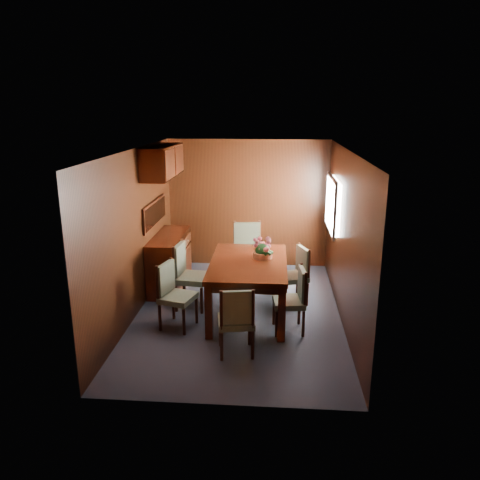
# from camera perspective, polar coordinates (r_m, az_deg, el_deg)

# --- Properties ---
(ground) EXTENTS (4.50, 4.50, 0.00)m
(ground) POSITION_cam_1_polar(r_m,az_deg,el_deg) (7.08, -0.18, -8.85)
(ground) COLOR #313543
(ground) RESTS_ON ground
(room_shell) EXTENTS (3.06, 4.52, 2.41)m
(room_shell) POSITION_cam_1_polar(r_m,az_deg,el_deg) (6.90, -0.84, 4.75)
(room_shell) COLOR black
(room_shell) RESTS_ON ground
(sideboard) EXTENTS (0.48, 1.40, 0.90)m
(sideboard) POSITION_cam_1_polar(r_m,az_deg,el_deg) (8.02, -8.55, -2.54)
(sideboard) COLOR black
(sideboard) RESTS_ON ground
(dining_table) EXTENTS (1.10, 1.76, 0.82)m
(dining_table) POSITION_cam_1_polar(r_m,az_deg,el_deg) (6.80, 1.05, -3.52)
(dining_table) COLOR black
(dining_table) RESTS_ON ground
(chair_left_near) EXTENTS (0.53, 0.55, 0.94)m
(chair_left_near) POSITION_cam_1_polar(r_m,az_deg,el_deg) (6.54, -8.16, -6.21)
(chair_left_near) COLOR black
(chair_left_near) RESTS_ON ground
(chair_left_far) EXTENTS (0.51, 0.53, 1.02)m
(chair_left_far) POSITION_cam_1_polar(r_m,az_deg,el_deg) (7.13, -6.48, -3.88)
(chair_left_far) COLOR black
(chair_left_far) RESTS_ON ground
(chair_right_near) EXTENTS (0.46, 0.47, 0.91)m
(chair_right_near) POSITION_cam_1_polar(r_m,az_deg,el_deg) (6.40, 6.60, -6.81)
(chair_right_near) COLOR black
(chair_right_near) RESTS_ON ground
(chair_right_far) EXTENTS (0.54, 0.55, 0.91)m
(chair_right_far) POSITION_cam_1_polar(r_m,az_deg,el_deg) (7.32, 6.89, -3.86)
(chair_right_far) COLOR black
(chair_right_far) RESTS_ON ground
(chair_head) EXTENTS (0.49, 0.48, 0.91)m
(chair_head) POSITION_cam_1_polar(r_m,az_deg,el_deg) (5.75, -0.44, -9.45)
(chair_head) COLOR black
(chair_head) RESTS_ON ground
(chair_foot) EXTENTS (0.55, 0.53, 1.06)m
(chair_foot) POSITION_cam_1_polar(r_m,az_deg,el_deg) (8.12, 0.90, -1.13)
(chair_foot) COLOR black
(chair_foot) RESTS_ON ground
(flower_centerpiece) EXTENTS (0.31, 0.31, 0.31)m
(flower_centerpiece) POSITION_cam_1_polar(r_m,az_deg,el_deg) (6.86, 2.77, -1.02)
(flower_centerpiece) COLOR #BF663A
(flower_centerpiece) RESTS_ON dining_table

